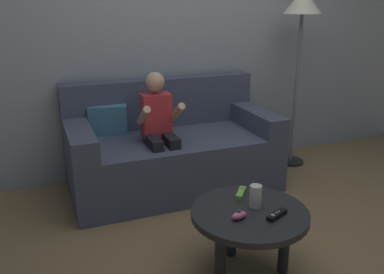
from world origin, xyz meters
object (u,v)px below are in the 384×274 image
object	(u,v)px
person_seated_on_couch	(160,128)
game_remote_lime_far_corner	(241,193)
soda_can	(256,196)
floor_lamp	(302,15)
game_remote_black_near_edge	(277,215)
couch	(171,151)
nunchuk_pink	(239,215)
coffee_table	(249,220)

from	to	relation	value
person_seated_on_couch	game_remote_lime_far_corner	distance (m)	0.93
soda_can	floor_lamp	distance (m)	1.92
game_remote_black_near_edge	floor_lamp	size ratio (longest dim) A/B	0.09
person_seated_on_couch	floor_lamp	world-z (taller)	floor_lamp
couch	person_seated_on_couch	size ratio (longest dim) A/B	1.68
game_remote_lime_far_corner	nunchuk_pink	bearing A→B (deg)	-119.90
game_remote_black_near_edge	game_remote_lime_far_corner	size ratio (longest dim) A/B	1.08
nunchuk_pink	floor_lamp	bearing A→B (deg)	47.07
floor_lamp	game_remote_black_near_edge	bearing A→B (deg)	-127.30
person_seated_on_couch	coffee_table	xyz separation A→B (m)	(0.16, -1.07, -0.22)
soda_can	floor_lamp	size ratio (longest dim) A/B	0.08
coffee_table	nunchuk_pink	size ratio (longest dim) A/B	6.45
person_seated_on_couch	nunchuk_pink	size ratio (longest dim) A/B	9.83
nunchuk_pink	couch	bearing A→B (deg)	86.75
couch	person_seated_on_couch	xyz separation A→B (m)	(-0.14, -0.18, 0.25)
game_remote_lime_far_corner	floor_lamp	world-z (taller)	floor_lamp
person_seated_on_couch	game_remote_black_near_edge	xyz separation A→B (m)	(0.26, -1.19, -0.15)
game_remote_lime_far_corner	soda_can	bearing A→B (deg)	-87.66
game_remote_lime_far_corner	soda_can	xyz separation A→B (m)	(0.01, -0.15, 0.05)
person_seated_on_couch	nunchuk_pink	xyz separation A→B (m)	(0.07, -1.13, -0.14)
person_seated_on_couch	coffee_table	bearing A→B (deg)	-81.43
soda_can	nunchuk_pink	bearing A→B (deg)	-148.01
nunchuk_pink	floor_lamp	xyz separation A→B (m)	(1.28, 1.37, 0.92)
coffee_table	game_remote_lime_far_corner	bearing A→B (deg)	76.08
person_seated_on_couch	coffee_table	world-z (taller)	person_seated_on_couch
nunchuk_pink	game_remote_lime_far_corner	distance (m)	0.28
game_remote_black_near_edge	nunchuk_pink	bearing A→B (deg)	164.54
game_remote_black_near_edge	soda_can	xyz separation A→B (m)	(-0.05, 0.14, 0.05)
game_remote_black_near_edge	coffee_table	bearing A→B (deg)	129.55
game_remote_lime_far_corner	floor_lamp	distance (m)	1.85
soda_can	floor_lamp	xyz separation A→B (m)	(1.13, 1.28, 0.88)
person_seated_on_couch	floor_lamp	bearing A→B (deg)	10.01
game_remote_lime_far_corner	floor_lamp	xyz separation A→B (m)	(1.14, 1.13, 0.93)
coffee_table	nunchuk_pink	bearing A→B (deg)	-146.19
game_remote_lime_far_corner	couch	bearing A→B (deg)	93.45
game_remote_black_near_edge	nunchuk_pink	xyz separation A→B (m)	(-0.19, 0.05, 0.01)
couch	game_remote_black_near_edge	xyz separation A→B (m)	(0.12, -1.36, 0.10)
couch	soda_can	world-z (taller)	couch
nunchuk_pink	floor_lamp	world-z (taller)	floor_lamp
couch	soda_can	size ratio (longest dim) A/B	13.20
floor_lamp	couch	bearing A→B (deg)	-177.08
couch	soda_can	bearing A→B (deg)	-86.69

